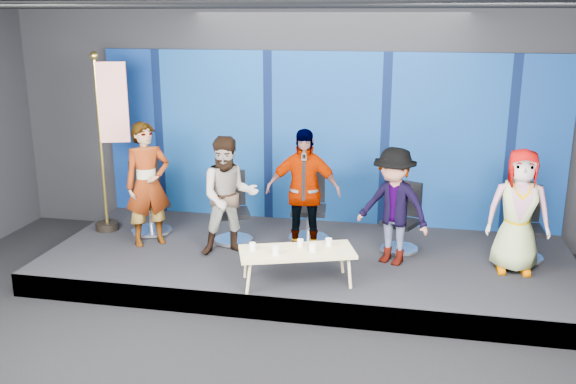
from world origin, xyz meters
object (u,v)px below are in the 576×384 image
object	(u,v)px
mug_b	(276,250)
flag_stand	(110,138)
chair_d	(402,229)
chair_c	(309,216)
mug_e	(329,242)
chair_e	(524,235)
mug_d	(313,247)
chair_a	(150,209)
panelist_d	(393,206)
panelist_e	(519,211)
panelist_a	(148,184)
mug_a	(252,246)
mug_c	(300,243)
coffee_table	(297,253)
chair_b	(233,219)
panelist_c	(303,192)
panelist_b	(229,196)

from	to	relation	value
mug_b	flag_stand	world-z (taller)	flag_stand
chair_d	flag_stand	size ratio (longest dim) A/B	0.36
chair_c	mug_e	xyz separation A→B (m)	(0.47, -1.33, 0.12)
chair_c	chair_e	distance (m)	2.90
mug_d	chair_a	bearing A→B (deg)	152.45
chair_c	mug_d	world-z (taller)	chair_c
panelist_d	panelist_e	bearing A→B (deg)	25.55
panelist_a	mug_a	world-z (taller)	panelist_a
panelist_e	mug_a	xyz separation A→B (m)	(-3.12, -1.03, -0.32)
mug_a	mug_c	distance (m)	0.58
chair_c	mug_d	xyz separation A→B (m)	(0.32, -1.55, 0.12)
flag_stand	panelist_d	bearing A→B (deg)	-25.16
chair_c	chair_e	world-z (taller)	chair_c
chair_d	coffee_table	bearing A→B (deg)	-106.27
flag_stand	mug_c	bearing A→B (deg)	-40.61
mug_a	panelist_d	bearing A→B (deg)	31.92
chair_c	mug_b	size ratio (longest dim) A/B	10.51
chair_d	mug_e	distance (m)	1.44
chair_b	panelist_e	distance (m)	3.81
panelist_c	panelist_a	bearing A→B (deg)	177.05
chair_a	panelist_d	size ratio (longest dim) A/B	0.70
panelist_b	mug_b	bearing A→B (deg)	-70.41
panelist_c	mug_e	bearing A→B (deg)	-66.27
chair_e	flag_stand	size ratio (longest dim) A/B	0.37
mug_c	flag_stand	xyz separation A→B (m)	(-3.05, 1.26, 0.93)
panelist_e	flag_stand	world-z (taller)	flag_stand
panelist_b	chair_d	distance (m)	2.38
chair_b	mug_a	xyz separation A→B (m)	(0.65, -1.37, 0.14)
mug_c	chair_b	bearing A→B (deg)	136.39
coffee_table	mug_d	bearing A→B (deg)	1.29
chair_d	flag_stand	distance (m)	4.35
mug_d	mug_e	world-z (taller)	mug_d
chair_d	mug_c	world-z (taller)	chair_d
chair_b	chair_e	size ratio (longest dim) A/B	1.03
chair_c	chair_a	bearing A→B (deg)	177.87
mug_e	flag_stand	world-z (taller)	flag_stand
panelist_b	mug_c	world-z (taller)	panelist_b
chair_d	panelist_d	world-z (taller)	panelist_d
mug_e	flag_stand	size ratio (longest dim) A/B	0.04
panelist_e	chair_b	bearing A→B (deg)	174.52
chair_d	chair_e	xyz separation A→B (m)	(1.58, 0.01, 0.01)
mug_c	chair_a	bearing A→B (deg)	153.27
panelist_a	mug_e	xyz separation A→B (m)	(2.62, -0.71, -0.40)
panelist_c	flag_stand	world-z (taller)	flag_stand
panelist_c	flag_stand	size ratio (longest dim) A/B	0.65
chair_a	mug_d	xyz separation A→B (m)	(2.67, -1.39, 0.12)
panelist_b	chair_a	bearing A→B (deg)	134.48
mug_d	panelist_e	bearing A→B (deg)	20.95
chair_a	mug_c	bearing A→B (deg)	-65.59
panelist_d	mug_e	size ratio (longest dim) A/B	16.05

